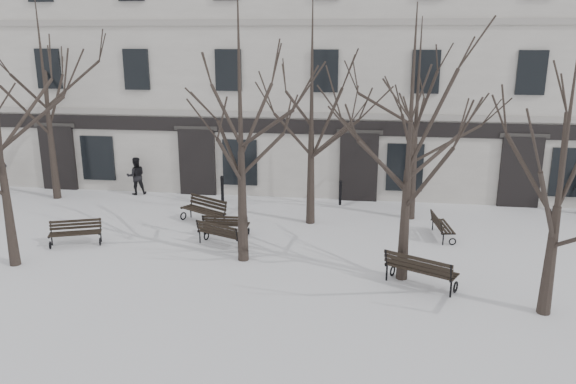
% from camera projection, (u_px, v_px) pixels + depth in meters
% --- Properties ---
extents(ground, '(100.00, 100.00, 0.00)m').
position_uv_depth(ground, '(235.00, 269.00, 16.84)').
color(ground, white).
rests_on(ground, ground).
extents(building, '(40.40, 10.20, 11.40)m').
position_uv_depth(building, '(292.00, 62.00, 27.73)').
color(building, beige).
rests_on(building, ground).
extents(tree_1, '(5.76, 5.76, 8.23)m').
position_uv_depth(tree_1, '(240.00, 94.00, 16.19)').
color(tree_1, black).
rests_on(tree_1, ground).
extents(tree_2, '(5.32, 5.32, 7.60)m').
position_uv_depth(tree_2, '(411.00, 114.00, 14.95)').
color(tree_2, black).
rests_on(tree_2, ground).
extents(tree_3, '(4.69, 4.69, 6.70)m').
position_uv_depth(tree_3, '(565.00, 150.00, 13.07)').
color(tree_3, black).
rests_on(tree_3, ground).
extents(tree_4, '(5.99, 5.99, 8.55)m').
position_uv_depth(tree_4, '(43.00, 72.00, 22.86)').
color(tree_4, black).
rests_on(tree_4, ground).
extents(tree_5, '(5.76, 5.76, 8.22)m').
position_uv_depth(tree_5, '(312.00, 84.00, 19.69)').
color(tree_5, black).
rests_on(tree_5, ground).
extents(tree_6, '(5.21, 5.21, 7.45)m').
position_uv_depth(tree_6, '(418.00, 96.00, 20.34)').
color(tree_6, black).
rests_on(tree_6, ground).
extents(bench_0, '(1.74, 1.13, 0.83)m').
position_uv_depth(bench_0, '(75.00, 232.00, 18.72)').
color(bench_0, black).
rests_on(bench_0, ground).
extents(bench_1, '(1.79, 1.24, 0.86)m').
position_uv_depth(bench_1, '(221.00, 233.00, 18.56)').
color(bench_1, black).
rests_on(bench_1, ground).
extents(bench_2, '(2.05, 1.53, 1.00)m').
position_uv_depth(bench_2, '(420.00, 269.00, 15.51)').
color(bench_2, black).
rests_on(bench_2, ground).
extents(bench_3, '(1.96, 1.55, 0.96)m').
position_uv_depth(bench_3, '(204.00, 209.00, 20.91)').
color(bench_3, black).
rests_on(bench_3, ground).
extents(bench_4, '(1.63, 0.65, 0.81)m').
position_uv_depth(bench_4, '(226.00, 224.00, 19.56)').
color(bench_4, black).
rests_on(bench_4, ground).
extents(bench_5, '(0.77, 1.64, 0.80)m').
position_uv_depth(bench_5, '(441.00, 226.00, 19.41)').
color(bench_5, black).
rests_on(bench_5, ground).
extents(bollard_a, '(0.15, 0.15, 1.19)m').
position_uv_depth(bollard_a, '(222.00, 188.00, 23.37)').
color(bollard_a, black).
rests_on(bollard_a, ground).
extents(bollard_b, '(0.13, 0.13, 1.05)m').
position_uv_depth(bollard_b, '(340.00, 192.00, 23.14)').
color(bollard_b, black).
rests_on(bollard_b, ground).
extents(pedestrian_a, '(0.80, 0.66, 1.90)m').
position_uv_depth(pedestrian_a, '(2.00, 194.00, 24.93)').
color(pedestrian_a, black).
rests_on(pedestrian_a, ground).
extents(pedestrian_b, '(1.01, 0.94, 1.67)m').
position_uv_depth(pedestrian_b, '(137.00, 194.00, 24.88)').
color(pedestrian_b, black).
rests_on(pedestrian_b, ground).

